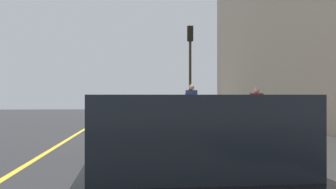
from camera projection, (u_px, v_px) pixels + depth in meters
name	position (u px, v px, depth m)	size (l,w,h in m)	color
ground_plane	(158.00, 134.00, 15.21)	(56.00, 56.00, 0.00)	#28282B
sidewalk	(240.00, 131.00, 15.45)	(28.00, 4.60, 0.15)	#A39E93
lane_stripe_centre	(76.00, 134.00, 14.97)	(28.00, 0.14, 0.01)	gold
snow_bank_curb	(189.00, 143.00, 11.21)	(4.46, 0.56, 0.22)	white
parked_car_black	(180.00, 171.00, 3.83)	(4.61, 2.02, 1.51)	black
parked_car_maroon	(157.00, 126.00, 9.58)	(4.75, 2.00, 1.51)	black
parked_car_charcoal	(148.00, 114.00, 16.13)	(4.43, 1.91, 1.51)	black
parked_car_navy	(146.00, 109.00, 21.70)	(4.36, 2.01, 1.51)	black
pedestrian_navy_coat	(192.00, 104.00, 16.58)	(0.60, 0.55, 1.84)	black
pedestrian_burgundy_coat	(257.00, 109.00, 13.96)	(0.50, 0.53, 1.67)	black
pedestrian_blue_coat	(189.00, 103.00, 22.14)	(0.55, 0.54, 1.75)	black
traffic_light_pole	(190.00, 58.00, 17.83)	(0.35, 0.26, 4.60)	#2D2D19
rolling_suitcase	(192.00, 122.00, 16.21)	(0.34, 0.22, 0.85)	black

